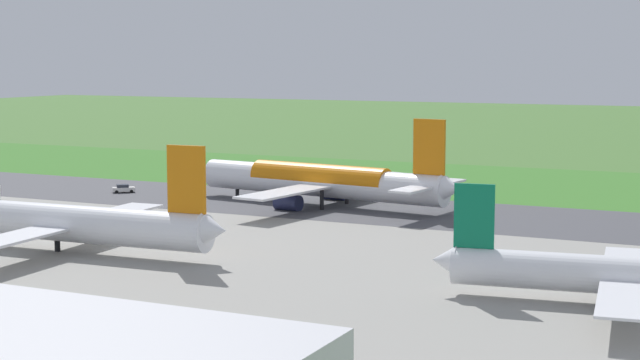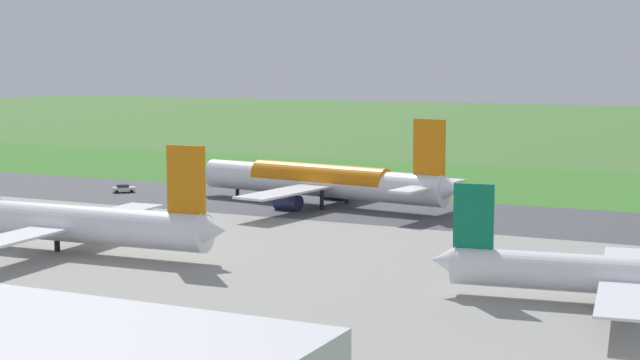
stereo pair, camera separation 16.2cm
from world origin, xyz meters
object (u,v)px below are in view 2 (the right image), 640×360
at_px(service_car_followme, 124,188).
at_px(traffic_cone_orange, 380,182).
at_px(airliner_parked_near, 629,275).
at_px(airliner_parked_mid, 58,222).
at_px(airliner_main, 322,181).
at_px(no_stopping_sign, 414,174).

distance_m(service_car_followme, traffic_cone_orange, 51.64).
height_order(service_car_followme, traffic_cone_orange, service_car_followme).
bearing_deg(airliner_parked_near, airliner_parked_mid, 1.57).
bearing_deg(traffic_cone_orange, airliner_parked_mid, 82.62).
xyz_separation_m(airliner_main, airliner_parked_mid, (13.60, 52.58, -0.30)).
bearing_deg(airliner_parked_mid, service_car_followme, -61.61).
bearing_deg(traffic_cone_orange, service_car_followme, 41.12).
bearing_deg(airliner_main, service_car_followme, 1.51).
relative_size(airliner_parked_near, no_stopping_sign, 15.19).
bearing_deg(airliner_main, no_stopping_sign, -93.98).
bearing_deg(traffic_cone_orange, airliner_main, 94.41).
bearing_deg(service_car_followme, airliner_parked_mid, 118.39).
relative_size(airliner_parked_mid, traffic_cone_orange, 92.44).
relative_size(airliner_main, service_car_followme, 12.48).
distance_m(airliner_parked_mid, traffic_cone_orange, 86.24).
height_order(no_stopping_sign, traffic_cone_orange, no_stopping_sign).
xyz_separation_m(airliner_parked_mid, service_car_followme, (27.83, -51.49, -3.21)).
relative_size(no_stopping_sign, traffic_cone_orange, 5.01).
bearing_deg(traffic_cone_orange, airliner_parked_near, 126.46).
xyz_separation_m(service_car_followme, traffic_cone_orange, (-38.90, -33.96, -0.57)).
height_order(airliner_main, no_stopping_sign, airliner_main).
bearing_deg(airliner_parked_mid, airliner_parked_near, -178.43).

